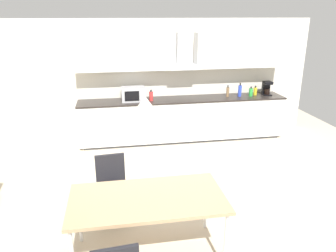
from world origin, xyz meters
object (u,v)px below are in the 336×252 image
at_px(bottle_green, 251,92).
at_px(pendant_lamp, 145,107).
at_px(microwave, 133,94).
at_px(coffee_maker, 267,88).
at_px(bottle_red, 151,96).
at_px(bottle_yellow, 255,91).
at_px(bottle_brown, 228,92).
at_px(dining_table, 147,201).
at_px(bottle_blue, 240,91).
at_px(chair_far_left, 111,181).

xyz_separation_m(bottle_green, pendant_lamp, (-2.64, -3.45, 0.74)).
xyz_separation_m(microwave, coffee_maker, (2.91, 0.03, 0.01)).
height_order(bottle_red, bottle_green, bottle_red).
height_order(bottle_yellow, bottle_brown, bottle_brown).
xyz_separation_m(bottle_red, bottle_brown, (1.66, 0.06, 0.01)).
relative_size(microwave, dining_table, 0.29).
bearing_deg(dining_table, bottle_green, 52.57).
relative_size(bottle_blue, chair_far_left, 0.33).
relative_size(bottle_brown, pendant_lamp, 0.76).
bearing_deg(bottle_blue, chair_far_left, -136.22).
height_order(bottle_brown, bottle_green, bottle_brown).
bearing_deg(coffee_maker, bottle_blue, -176.44).
distance_m(bottle_blue, dining_table, 4.23).
relative_size(bottle_yellow, chair_far_left, 0.23).
bearing_deg(chair_far_left, pendant_lamp, -64.95).
relative_size(bottle_red, bottle_blue, 0.77).
relative_size(microwave, pendant_lamp, 1.50).
bearing_deg(bottle_red, bottle_brown, 2.05).
bearing_deg(pendant_lamp, coffee_maker, 49.24).
relative_size(coffee_maker, dining_table, 0.18).
relative_size(coffee_maker, chair_far_left, 0.34).
relative_size(bottle_green, dining_table, 0.12).
height_order(bottle_blue, chair_far_left, bottle_blue).
height_order(microwave, pendant_lamp, pendant_lamp).
bearing_deg(chair_far_left, bottle_yellow, 40.78).
xyz_separation_m(bottle_red, bottle_yellow, (2.31, 0.10, -0.01)).
distance_m(microwave, bottle_brown, 2.02).
relative_size(bottle_green, chair_far_left, 0.24).
bearing_deg(bottle_green, bottle_yellow, 32.65).
height_order(microwave, bottle_red, microwave).
distance_m(bottle_red, dining_table, 3.48).
bearing_deg(coffee_maker, microwave, -179.48).
relative_size(bottle_yellow, bottle_brown, 0.81).
bearing_deg(bottle_red, dining_table, -97.85).
bearing_deg(bottle_brown, bottle_green, -5.32).
relative_size(bottle_brown, bottle_green, 1.18).
distance_m(microwave, bottle_green, 2.52).
xyz_separation_m(microwave, bottle_red, (0.36, -0.05, -0.04)).
bearing_deg(bottle_yellow, dining_table, -128.16).
distance_m(bottle_brown, chair_far_left, 3.71).
relative_size(microwave, bottle_brown, 1.97).
xyz_separation_m(coffee_maker, bottle_brown, (-0.89, -0.02, -0.05)).
height_order(microwave, bottle_yellow, microwave).
bearing_deg(bottle_green, microwave, 179.14).
bearing_deg(chair_far_left, microwave, 79.48).
bearing_deg(microwave, coffee_maker, 0.52).
distance_m(bottle_green, chair_far_left, 4.04).
bearing_deg(bottle_red, bottle_yellow, 2.56).
height_order(bottle_yellow, pendant_lamp, pendant_lamp).
height_order(microwave, coffee_maker, coffee_maker).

